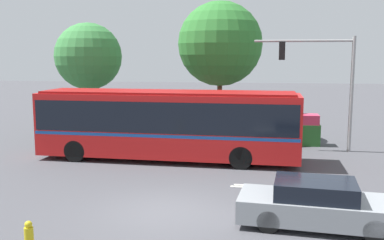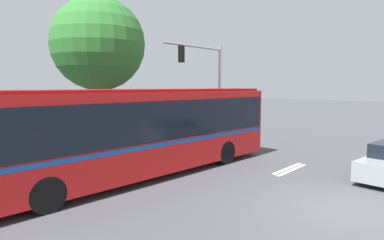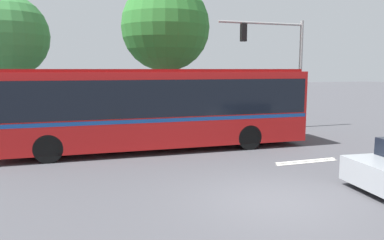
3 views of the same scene
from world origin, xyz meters
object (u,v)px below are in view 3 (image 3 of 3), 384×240
street_tree_left (6,36)px  street_tree_centre (166,27)px  city_bus (157,104)px  traffic_light_pole (282,56)px

street_tree_left → street_tree_centre: street_tree_centre is taller
street_tree_left → city_bus: bearing=-44.0°
city_bus → street_tree_centre: 7.24m
street_tree_centre → city_bus: bearing=-108.0°
traffic_light_pole → street_tree_centre: street_tree_centre is taller
city_bus → street_tree_centre: bearing=-106.1°
city_bus → traffic_light_pole: bearing=-155.7°
city_bus → street_tree_centre: street_tree_centre is taller
street_tree_left → street_tree_centre: (7.99, 0.07, 0.72)m
street_tree_centre → street_tree_left: bearing=-179.5°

